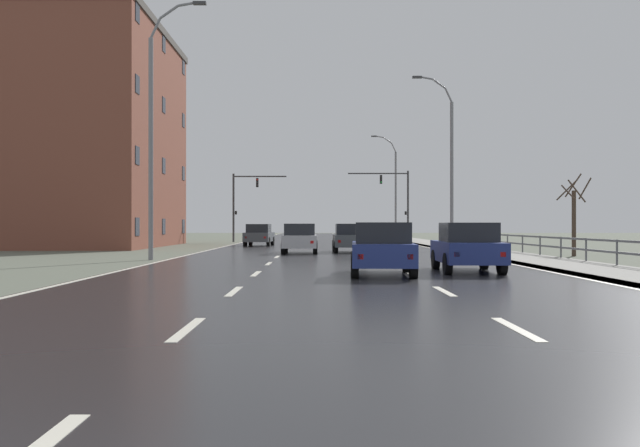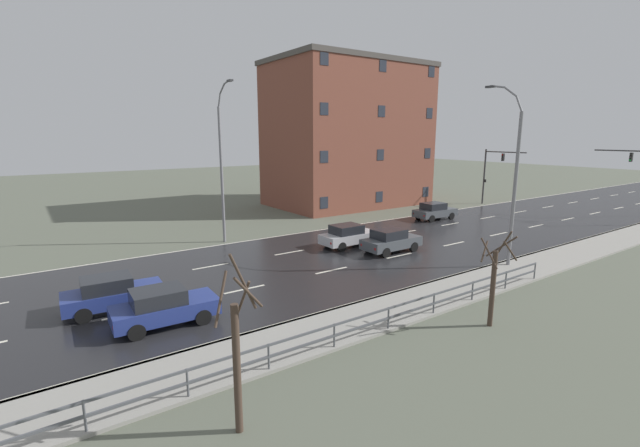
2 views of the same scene
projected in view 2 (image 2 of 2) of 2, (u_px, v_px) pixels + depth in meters
ground_plane at (493, 226)px, 37.12m from camera, size 160.00×160.00×0.12m
road_asphalt_strip at (564, 211)px, 43.80m from camera, size 14.00×120.00×0.03m
guardrail at (303, 341)px, 14.69m from camera, size 0.07×29.23×1.00m
street_lamp_midground at (513, 179)px, 24.53m from camera, size 2.46×0.24×10.46m
street_lamp_left_bank at (222, 167)px, 30.10m from camera, size 2.47×0.24×11.11m
traffic_signal_left at (491, 169)px, 47.39m from camera, size 4.80×0.36×6.08m
car_near_right at (391, 240)px, 28.39m from camera, size 1.86×4.11×1.57m
car_far_right at (349, 235)px, 29.79m from camera, size 1.85×4.11×1.57m
car_mid_centre at (164, 307)px, 17.41m from camera, size 1.95×4.16×1.57m
car_far_left at (112, 293)px, 18.89m from camera, size 2.02×4.19×1.57m
car_distant at (435, 211)px, 39.41m from camera, size 2.00×4.18×1.57m
brick_building at (348, 135)px, 47.26m from camera, size 10.93×16.61×15.27m
bare_tree_near at (237, 357)px, 10.86m from camera, size 1.15×1.18×4.96m
bare_tree_mid at (494, 281)px, 17.16m from camera, size 1.36×1.33×4.00m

